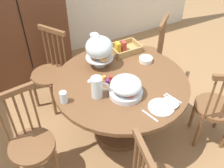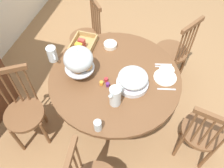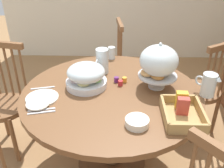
% 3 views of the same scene
% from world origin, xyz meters
% --- Properties ---
extents(ground_plane, '(10.00, 10.00, 0.00)m').
position_xyz_m(ground_plane, '(0.00, 0.00, 0.00)').
color(ground_plane, '#997047').
extents(dining_table, '(1.29, 1.29, 0.74)m').
position_xyz_m(dining_table, '(-0.04, -0.05, 0.54)').
color(dining_table, brown).
rests_on(dining_table, ground_plane).
extents(windsor_chair_near_window, '(0.46, 0.46, 0.97)m').
position_xyz_m(windsor_chair_near_window, '(-0.53, 0.76, 0.45)').
color(windsor_chair_near_window, brown).
rests_on(windsor_chair_near_window, ground_plane).
extents(windsor_chair_by_cabinet, '(0.40, 0.40, 0.97)m').
position_xyz_m(windsor_chair_by_cabinet, '(-0.98, -0.13, 0.45)').
color(windsor_chair_by_cabinet, brown).
rests_on(windsor_chair_by_cabinet, ground_plane).
extents(windsor_chair_facing_door, '(0.41, 0.41, 0.97)m').
position_xyz_m(windsor_chair_facing_door, '(-0.26, -0.97, 0.45)').
color(windsor_chair_facing_door, brown).
rests_on(windsor_chair_facing_door, ground_plane).
extents(pastry_stand_with_dome, '(0.28, 0.28, 0.34)m').
position_xyz_m(pastry_stand_with_dome, '(-0.11, 0.28, 0.94)').
color(pastry_stand_with_dome, silver).
rests_on(pastry_stand_with_dome, dining_table).
extents(fruit_platter_covered, '(0.30, 0.30, 0.18)m').
position_xyz_m(fruit_platter_covered, '(-0.10, -0.23, 0.83)').
color(fruit_platter_covered, silver).
rests_on(fruit_platter_covered, dining_table).
extents(orange_juice_pitcher, '(0.17, 0.10, 0.20)m').
position_xyz_m(orange_juice_pitcher, '(-0.33, -0.13, 0.83)').
color(orange_juice_pitcher, silver).
rests_on(orange_juice_pitcher, dining_table).
extents(milk_pitcher, '(0.14, 0.15, 0.17)m').
position_xyz_m(milk_pitcher, '(-0.01, 0.62, 0.81)').
color(milk_pitcher, silver).
rests_on(milk_pitcher, dining_table).
extents(cereal_basket, '(0.32, 0.24, 0.12)m').
position_xyz_m(cereal_basket, '(0.25, 0.39, 0.77)').
color(cereal_basket, tan).
rests_on(cereal_basket, dining_table).
extents(china_plate_large, '(0.22, 0.22, 0.01)m').
position_xyz_m(china_plate_large, '(0.07, -0.52, 0.75)').
color(china_plate_large, white).
rests_on(china_plate_large, dining_table).
extents(china_plate_small, '(0.15, 0.15, 0.01)m').
position_xyz_m(china_plate_small, '(0.16, -0.52, 0.76)').
color(china_plate_small, white).
rests_on(china_plate_small, china_plate_large).
extents(cereal_bowl, '(0.14, 0.14, 0.04)m').
position_xyz_m(cereal_bowl, '(0.34, 0.11, 0.76)').
color(cereal_bowl, white).
rests_on(cereal_bowl, dining_table).
extents(drinking_glass, '(0.06, 0.06, 0.11)m').
position_xyz_m(drinking_glass, '(-0.62, -0.07, 0.80)').
color(drinking_glass, silver).
rests_on(drinking_glass, dining_table).
extents(jam_jar_strawberry, '(0.04, 0.04, 0.04)m').
position_xyz_m(jam_jar_strawberry, '(-0.12, 0.02, 0.76)').
color(jam_jar_strawberry, '#B7282D').
rests_on(jam_jar_strawberry, dining_table).
extents(jam_jar_apricot, '(0.04, 0.04, 0.04)m').
position_xyz_m(jam_jar_apricot, '(-0.18, 0.05, 0.76)').
color(jam_jar_apricot, orange).
rests_on(jam_jar_apricot, dining_table).
extents(jam_jar_grape, '(0.04, 0.04, 0.04)m').
position_xyz_m(jam_jar_grape, '(-0.18, -0.01, 0.76)').
color(jam_jar_grape, '#5B2366').
rests_on(jam_jar_grape, dining_table).
extents(table_knife, '(0.05, 0.17, 0.01)m').
position_xyz_m(table_knife, '(0.21, -0.48, 0.74)').
color(table_knife, silver).
rests_on(table_knife, dining_table).
extents(dinner_fork, '(0.05, 0.17, 0.01)m').
position_xyz_m(dinner_fork, '(0.24, -0.47, 0.74)').
color(dinner_fork, silver).
rests_on(dinner_fork, dining_table).
extents(soup_spoon, '(0.05, 0.17, 0.01)m').
position_xyz_m(soup_spoon, '(-0.06, -0.55, 0.74)').
color(soup_spoon, silver).
rests_on(soup_spoon, dining_table).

